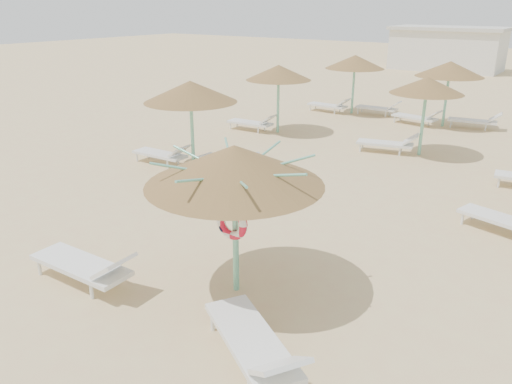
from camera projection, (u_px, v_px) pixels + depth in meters
The scene contains 6 objects.
ground at pixel (224, 283), 9.33m from camera, with size 120.00×120.00×0.00m, color #CCB87C.
main_palapa at pixel (234, 166), 8.29m from camera, with size 3.04×3.04×2.73m.
lounger_main_a at pixel (86, 265), 9.15m from camera, with size 2.30×0.77×0.83m.
lounger_main_b at pixel (255, 344), 7.04m from camera, with size 2.33×1.79×0.84m.
palapa_field at pixel (475, 93), 15.53m from camera, with size 20.36×13.65×2.72m.
service_hut at pixel (447, 48), 38.66m from camera, with size 8.40×4.40×3.25m.
Camera 1 is at (5.20, -6.27, 4.90)m, focal length 35.00 mm.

